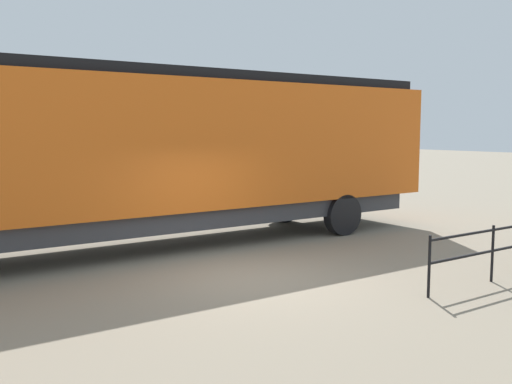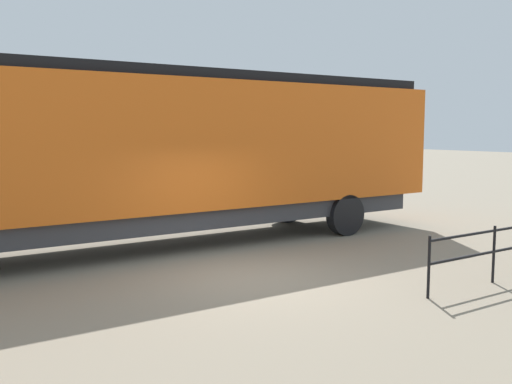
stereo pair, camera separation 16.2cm
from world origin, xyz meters
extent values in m
plane|color=gray|center=(0.00, 0.00, 0.00)|extent=(120.00, 120.00, 0.00)
cube|color=orange|center=(-3.59, -0.49, 2.48)|extent=(2.91, 15.84, 2.95)
cube|color=black|center=(-3.59, 5.93, 2.03)|extent=(2.79, 2.99, 2.07)
cube|color=black|center=(-3.59, -0.49, 4.07)|extent=(2.62, 15.20, 0.24)
cube|color=#38383D|center=(-3.59, -0.49, 0.78)|extent=(2.62, 14.57, 0.45)
cylinder|color=black|center=(-4.89, 4.58, 0.55)|extent=(0.30, 1.10, 1.10)
cylinder|color=black|center=(-2.29, 4.58, 0.55)|extent=(0.30, 1.10, 1.10)
cylinder|color=black|center=(2.79, 1.82, 0.53)|extent=(0.05, 0.05, 1.06)
cylinder|color=black|center=(2.79, 3.61, 0.53)|extent=(0.05, 0.05, 1.06)
camera|label=1|loc=(8.87, -5.85, 2.82)|focal=39.96mm
camera|label=2|loc=(8.96, -5.71, 2.82)|focal=39.96mm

